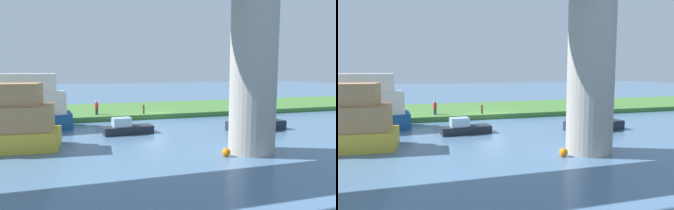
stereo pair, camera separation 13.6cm
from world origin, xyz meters
The scene contains 9 objects.
ground_plane centered at (0.00, 0.00, 0.00)m, with size 160.00×160.00×0.00m, color #4C7093.
grassy_bank centered at (0.00, -6.00, 0.25)m, with size 80.00×12.00×0.50m, color #427533.
bridge_pylon centered at (-2.42, 14.04, 5.33)m, with size 2.78×2.78×10.66m, color #9E998E.
person_on_bank centered at (5.48, -1.66, 1.20)m, with size 0.48×0.48×1.39m.
mooring_post centered at (0.86, -0.78, 0.96)m, with size 0.20×0.20×0.92m, color brown.
riverboat_paddlewheel centered at (12.62, 2.38, 1.90)m, with size 10.24×4.06×5.12m.
skiff_small centered at (3.89, 6.28, 0.46)m, with size 3.96×1.65×1.29m.
motorboat_white centered at (-6.52, 7.96, 0.58)m, with size 5.04×2.19×1.63m.
marker_buoy centered at (-0.48, 14.51, 0.25)m, with size 0.50×0.50×0.50m, color orange.
Camera 2 is at (8.07, 30.87, 5.08)m, focal length 34.28 mm.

